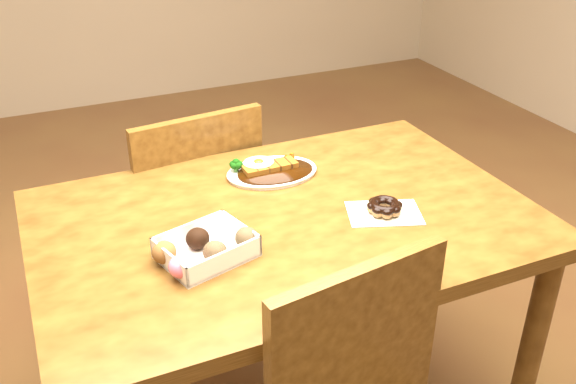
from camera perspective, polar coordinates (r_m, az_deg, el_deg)
name	(u,v)px	position (r m, az deg, el deg)	size (l,w,h in m)	color
table	(286,249)	(1.62, -0.17, -5.09)	(1.20, 0.80, 0.75)	#45280D
chair_far	(189,217)	(2.11, -8.78, -2.21)	(0.47, 0.47, 0.87)	#45280D
katsu_curry_plate	(270,170)	(1.75, -1.59, 1.97)	(0.26, 0.19, 0.05)	white
donut_box	(205,248)	(1.41, -7.41, -4.93)	(0.23, 0.19, 0.05)	white
pon_de_ring	(385,207)	(1.58, 8.58, -1.35)	(0.21, 0.18, 0.03)	silver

